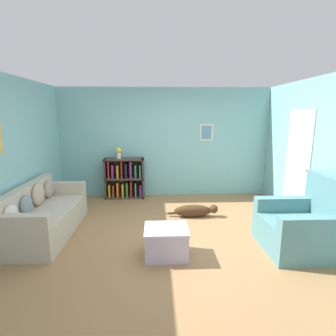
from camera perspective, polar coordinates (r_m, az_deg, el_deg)
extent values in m
plane|color=#997047|center=(4.56, 0.22, -14.09)|extent=(14.00, 14.00, 0.00)
cube|color=#7AB7BC|center=(6.39, -0.70, 5.53)|extent=(5.60, 0.10, 2.60)
cube|color=silver|center=(6.42, 8.35, 7.67)|extent=(0.32, 0.02, 0.40)
cube|color=#568EAD|center=(6.40, 8.37, 7.66)|extent=(0.24, 0.01, 0.32)
cube|color=#7AB7BC|center=(4.78, -31.99, 1.72)|extent=(0.10, 5.00, 2.60)
cube|color=#7AB7BC|center=(4.98, 31.03, 2.15)|extent=(0.10, 5.00, 2.60)
cube|color=white|center=(5.58, 26.31, 0.58)|extent=(0.02, 0.84, 2.05)
sphere|color=tan|center=(5.27, 27.86, -0.41)|extent=(0.05, 0.05, 0.05)
cube|color=#B7AD99|center=(4.91, -24.74, -10.53)|extent=(0.82, 1.87, 0.43)
cube|color=#B7AD99|center=(4.91, -28.70, -5.79)|extent=(0.16, 1.87, 0.40)
cube|color=#B7AD99|center=(4.07, -29.70, -10.50)|extent=(0.82, 0.16, 0.24)
cube|color=#B7AD99|center=(5.57, -21.74, -4.11)|extent=(0.82, 0.16, 0.24)
ellipsoid|color=beige|center=(4.32, -31.02, -8.89)|extent=(0.14, 0.32, 0.32)
ellipsoid|color=slate|center=(4.69, -28.49, -7.11)|extent=(0.14, 0.32, 0.32)
ellipsoid|color=tan|center=(5.05, -26.39, -5.17)|extent=(0.14, 0.39, 0.39)
ellipsoid|color=gray|center=(5.45, -24.53, -4.22)|extent=(0.14, 0.32, 0.32)
cube|color=#42382D|center=(6.42, -13.33, -2.22)|extent=(0.04, 0.32, 0.96)
cube|color=#42382D|center=(6.31, -5.41, -2.19)|extent=(0.04, 0.32, 0.96)
cube|color=#42382D|center=(6.50, -9.25, -1.89)|extent=(0.92, 0.02, 0.96)
cube|color=#42382D|center=(6.47, -9.27, -6.17)|extent=(0.92, 0.32, 0.04)
cube|color=#42382D|center=(6.35, -9.41, -2.21)|extent=(0.92, 0.32, 0.04)
cube|color=#42382D|center=(6.26, -9.54, 1.89)|extent=(0.92, 0.32, 0.04)
cube|color=gold|center=(6.47, -12.52, -4.85)|extent=(0.04, 0.24, 0.31)
cube|color=#B22823|center=(6.35, -12.72, -0.31)|extent=(0.03, 0.24, 0.40)
cube|color=brown|center=(6.46, -11.71, -4.94)|extent=(0.03, 0.24, 0.29)
cube|color=#7A2D84|center=(6.34, -11.87, -0.67)|extent=(0.04, 0.24, 0.32)
cube|color=orange|center=(6.43, -10.81, -4.63)|extent=(0.04, 0.24, 0.37)
cube|color=gold|center=(6.32, -10.83, -0.72)|extent=(0.04, 0.24, 0.31)
cube|color=gold|center=(6.42, -9.72, -4.77)|extent=(0.04, 0.24, 0.33)
cube|color=#B22823|center=(6.30, -9.97, -0.28)|extent=(0.03, 0.24, 0.40)
cube|color=#287A3D|center=(6.40, -8.84, -4.64)|extent=(0.04, 0.24, 0.36)
cube|color=black|center=(6.29, -9.06, -0.52)|extent=(0.04, 0.24, 0.35)
cube|color=#B22823|center=(6.39, -7.97, -4.47)|extent=(0.03, 0.24, 0.40)
cube|color=#7A2D84|center=(6.27, -8.06, -0.33)|extent=(0.04, 0.24, 0.39)
cube|color=#60939E|center=(6.39, -7.00, -4.71)|extent=(0.03, 0.24, 0.35)
cube|color=#287A3D|center=(6.27, -7.02, -0.72)|extent=(0.04, 0.24, 0.30)
cube|color=#7A2D84|center=(6.38, -5.95, -4.89)|extent=(0.05, 0.24, 0.31)
cube|color=#60939E|center=(6.27, -6.04, -0.69)|extent=(0.03, 0.24, 0.31)
cube|color=slate|center=(4.44, 26.48, -12.88)|extent=(1.02, 1.00, 0.45)
cube|color=slate|center=(4.47, 31.87, -5.72)|extent=(0.18, 1.00, 0.65)
cube|color=slate|center=(3.99, 29.78, -10.72)|extent=(1.02, 0.18, 0.22)
cube|color=slate|center=(4.66, 24.43, -7.11)|extent=(1.02, 0.18, 0.22)
cube|color=#BCB2D1|center=(3.84, -0.38, -15.76)|extent=(0.59, 0.49, 0.42)
cube|color=silver|center=(3.75, -0.38, -13.11)|extent=(0.61, 0.52, 0.03)
ellipsoid|color=#472D19|center=(5.22, 5.42, -9.26)|extent=(0.74, 0.22, 0.24)
sphere|color=#472D19|center=(5.28, 9.92, -8.76)|extent=(0.17, 0.17, 0.17)
ellipsoid|color=#472D19|center=(5.24, 0.72, -9.83)|extent=(0.20, 0.05, 0.05)
cylinder|color=silver|center=(6.26, -10.67, 2.67)|extent=(0.10, 0.10, 0.14)
sphere|color=yellow|center=(6.24, -10.72, 3.83)|extent=(0.14, 0.14, 0.14)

